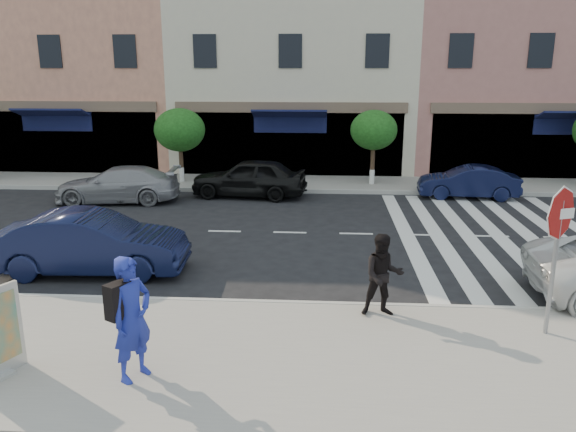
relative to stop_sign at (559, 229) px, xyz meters
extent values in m
plane|color=black|center=(-5.09, 2.62, -2.13)|extent=(120.00, 120.00, 0.00)
cube|color=gray|center=(-5.09, -1.13, -2.06)|extent=(60.00, 4.50, 0.15)
cube|color=gray|center=(-5.09, 13.62, -2.06)|extent=(60.00, 3.00, 0.15)
cube|color=tan|center=(-16.09, 19.62, 4.87)|extent=(10.00, 9.00, 14.00)
cube|color=beige|center=(-5.59, 19.62, 3.37)|extent=(11.00, 9.00, 11.00)
cube|color=#B17269|center=(6.41, 19.62, 4.37)|extent=(13.00, 9.00, 13.00)
cylinder|color=#473323|center=(-10.09, 13.42, -1.19)|extent=(0.18, 0.18, 1.60)
cylinder|color=silver|center=(-10.09, 13.42, -1.68)|extent=(0.20, 0.20, 0.60)
ellipsoid|color=#173F12|center=(-10.09, 13.42, 0.19)|extent=(2.10, 2.10, 1.79)
cylinder|color=#473323|center=(-2.09, 13.42, -1.13)|extent=(0.18, 0.18, 1.71)
cylinder|color=silver|center=(-2.09, 13.42, -1.68)|extent=(0.20, 0.20, 0.60)
ellipsoid|color=#173F12|center=(-2.09, 13.42, 0.24)|extent=(1.90, 1.90, 1.62)
cylinder|color=gray|center=(0.00, 0.02, -0.74)|extent=(0.10, 0.10, 2.50)
cylinder|color=white|center=(0.00, 0.01, 0.28)|extent=(0.92, 0.36, 0.98)
cylinder|color=#9E1411|center=(0.00, -0.01, 0.28)|extent=(0.86, 0.35, 0.91)
cube|color=white|center=(0.00, -0.04, 0.28)|extent=(0.48, 0.20, 0.18)
imported|color=#212E9B|center=(-7.00, -1.93, -0.99)|extent=(0.77, 0.87, 1.99)
imported|color=black|center=(-2.92, 0.62, -1.16)|extent=(0.85, 0.69, 1.64)
cube|color=beige|center=(-9.15, -2.05, -1.96)|extent=(0.44, 0.44, 0.04)
imported|color=black|center=(-9.66, 2.92, -1.39)|extent=(4.61, 1.80, 1.49)
imported|color=gray|center=(-11.69, 10.22, -1.48)|extent=(4.64, 2.21, 1.31)
imported|color=black|center=(-6.94, 11.38, -1.39)|extent=(4.53, 2.21, 1.49)
imported|color=black|center=(1.41, 11.72, -1.52)|extent=(3.79, 1.53, 1.22)
camera|label=1|loc=(-4.11, -9.64, 2.74)|focal=35.00mm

